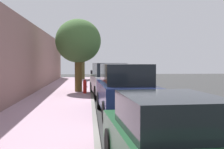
{
  "coord_description": "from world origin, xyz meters",
  "views": [
    {
      "loc": [
        2.36,
        15.86,
        2.09
      ],
      "look_at": [
        0.48,
        -7.36,
        1.02
      ],
      "focal_mm": 46.33,
      "sensor_mm": 36.0,
      "label": 1
    }
  ],
  "objects_px": {
    "fire_hydrant": "(85,86)",
    "street_tree_mid_block": "(78,42)",
    "parked_suv_silver_second": "(109,79)",
    "parked_sedan_green_far": "(169,140)",
    "parked_sedan_grey_nearest": "(103,76)",
    "parked_suv_dark_blue_mid": "(125,89)",
    "cyclist_with_backpack": "(94,75)",
    "street_tree_near_cyclist": "(83,49)",
    "bicycle_at_curb": "(97,84)"
  },
  "relations": [
    {
      "from": "parked_sedan_grey_nearest",
      "to": "street_tree_near_cyclist",
      "type": "distance_m",
      "value": 6.51
    },
    {
      "from": "cyclist_with_backpack",
      "to": "fire_hydrant",
      "type": "xyz_separation_m",
      "value": [
        0.67,
        4.78,
        -0.5
      ]
    },
    {
      "from": "parked_sedan_grey_nearest",
      "to": "parked_sedan_green_far",
      "type": "bearing_deg",
      "value": 90.25
    },
    {
      "from": "cyclist_with_backpack",
      "to": "fire_hydrant",
      "type": "distance_m",
      "value": 4.85
    },
    {
      "from": "parked_sedan_green_far",
      "to": "street_tree_near_cyclist",
      "type": "distance_m",
      "value": 27.29
    },
    {
      "from": "parked_suv_dark_blue_mid",
      "to": "parked_sedan_grey_nearest",
      "type": "bearing_deg",
      "value": -89.53
    },
    {
      "from": "street_tree_near_cyclist",
      "to": "parked_sedan_grey_nearest",
      "type": "bearing_deg",
      "value": 108.9
    },
    {
      "from": "fire_hydrant",
      "to": "parked_sedan_green_far",
      "type": "bearing_deg",
      "value": 97.15
    },
    {
      "from": "parked_sedan_green_far",
      "to": "street_tree_mid_block",
      "type": "relative_size",
      "value": 0.97
    },
    {
      "from": "parked_suv_silver_second",
      "to": "bicycle_at_curb",
      "type": "distance_m",
      "value": 4.81
    },
    {
      "from": "street_tree_mid_block",
      "to": "parked_sedan_grey_nearest",
      "type": "bearing_deg",
      "value": -104.28
    },
    {
      "from": "parked_suv_silver_second",
      "to": "street_tree_mid_block",
      "type": "relative_size",
      "value": 1.04
    },
    {
      "from": "parked_sedan_green_far",
      "to": "street_tree_near_cyclist",
      "type": "xyz_separation_m",
      "value": [
        2.02,
        -27.09,
        2.63
      ]
    },
    {
      "from": "parked_sedan_grey_nearest",
      "to": "street_tree_mid_block",
      "type": "height_order",
      "value": "street_tree_mid_block"
    },
    {
      "from": "parked_suv_dark_blue_mid",
      "to": "street_tree_mid_block",
      "type": "xyz_separation_m",
      "value": [
        2.05,
        -7.47,
        2.32
      ]
    },
    {
      "from": "parked_sedan_grey_nearest",
      "to": "fire_hydrant",
      "type": "relative_size",
      "value": 5.27
    },
    {
      "from": "cyclist_with_backpack",
      "to": "fire_hydrant",
      "type": "relative_size",
      "value": 2.08
    },
    {
      "from": "street_tree_near_cyclist",
      "to": "bicycle_at_curb",
      "type": "bearing_deg",
      "value": 97.52
    },
    {
      "from": "parked_sedan_grey_nearest",
      "to": "fire_hydrant",
      "type": "bearing_deg",
      "value": 80.19
    },
    {
      "from": "parked_suv_silver_second",
      "to": "street_tree_mid_block",
      "type": "height_order",
      "value": "street_tree_mid_block"
    },
    {
      "from": "street_tree_near_cyclist",
      "to": "fire_hydrant",
      "type": "xyz_separation_m",
      "value": [
        -0.43,
        14.33,
        -2.81
      ]
    },
    {
      "from": "parked_sedan_grey_nearest",
      "to": "parked_suv_dark_blue_mid",
      "type": "bearing_deg",
      "value": 90.47
    },
    {
      "from": "parked_suv_dark_blue_mid",
      "to": "street_tree_near_cyclist",
      "type": "bearing_deg",
      "value": -84.33
    },
    {
      "from": "parked_sedan_grey_nearest",
      "to": "cyclist_with_backpack",
      "type": "height_order",
      "value": "cyclist_with_backpack"
    },
    {
      "from": "parked_suv_silver_second",
      "to": "street_tree_near_cyclist",
      "type": "bearing_deg",
      "value": -82.9
    },
    {
      "from": "parked_suv_dark_blue_mid",
      "to": "bicycle_at_curb",
      "type": "bearing_deg",
      "value": -86.08
    },
    {
      "from": "street_tree_near_cyclist",
      "to": "parked_suv_dark_blue_mid",
      "type": "bearing_deg",
      "value": 95.67
    },
    {
      "from": "parked_sedan_grey_nearest",
      "to": "bicycle_at_curb",
      "type": "relative_size",
      "value": 2.5
    },
    {
      "from": "parked_suv_dark_blue_mid",
      "to": "fire_hydrant",
      "type": "distance_m",
      "value": 6.58
    },
    {
      "from": "cyclist_with_backpack",
      "to": "parked_suv_silver_second",
      "type": "bearing_deg",
      "value": 98.12
    },
    {
      "from": "bicycle_at_curb",
      "to": "parked_suv_dark_blue_mid",
      "type": "bearing_deg",
      "value": 93.92
    },
    {
      "from": "parked_sedan_grey_nearest",
      "to": "street_tree_mid_block",
      "type": "bearing_deg",
      "value": 75.72
    },
    {
      "from": "bicycle_at_curb",
      "to": "street_tree_mid_block",
      "type": "height_order",
      "value": "street_tree_mid_block"
    },
    {
      "from": "parked_suv_silver_second",
      "to": "cyclist_with_backpack",
      "type": "relative_size",
      "value": 2.76
    },
    {
      "from": "parked_sedan_grey_nearest",
      "to": "parked_suv_dark_blue_mid",
      "type": "height_order",
      "value": "parked_suv_dark_blue_mid"
    },
    {
      "from": "parked_sedan_green_far",
      "to": "street_tree_mid_block",
      "type": "xyz_separation_m",
      "value": [
        2.02,
        -13.87,
        2.6
      ]
    },
    {
      "from": "parked_suv_dark_blue_mid",
      "to": "street_tree_near_cyclist",
      "type": "relative_size",
      "value": 1.04
    },
    {
      "from": "parked_sedan_green_far",
      "to": "street_tree_near_cyclist",
      "type": "height_order",
      "value": "street_tree_near_cyclist"
    },
    {
      "from": "fire_hydrant",
      "to": "street_tree_mid_block",
      "type": "bearing_deg",
      "value": -69.17
    },
    {
      "from": "cyclist_with_backpack",
      "to": "street_tree_mid_block",
      "type": "xyz_separation_m",
      "value": [
        1.1,
        3.66,
        2.28
      ]
    },
    {
      "from": "bicycle_at_curb",
      "to": "fire_hydrant",
      "type": "distance_m",
      "value": 4.43
    },
    {
      "from": "bicycle_at_curb",
      "to": "fire_hydrant",
      "type": "bearing_deg",
      "value": 78.35
    },
    {
      "from": "parked_suv_silver_second",
      "to": "cyclist_with_backpack",
      "type": "distance_m",
      "value": 5.23
    },
    {
      "from": "parked_suv_silver_second",
      "to": "fire_hydrant",
      "type": "xyz_separation_m",
      "value": [
        1.41,
        -0.4,
        -0.45
      ]
    },
    {
      "from": "parked_suv_silver_second",
      "to": "parked_suv_dark_blue_mid",
      "type": "distance_m",
      "value": 5.96
    },
    {
      "from": "parked_suv_dark_blue_mid",
      "to": "cyclist_with_backpack",
      "type": "height_order",
      "value": "parked_suv_dark_blue_mid"
    },
    {
      "from": "bicycle_at_curb",
      "to": "cyclist_with_backpack",
      "type": "height_order",
      "value": "cyclist_with_backpack"
    },
    {
      "from": "parked_suv_dark_blue_mid",
      "to": "fire_hydrant",
      "type": "relative_size",
      "value": 5.67
    },
    {
      "from": "parked_sedan_green_far",
      "to": "fire_hydrant",
      "type": "relative_size",
      "value": 5.36
    },
    {
      "from": "street_tree_near_cyclist",
      "to": "fire_hydrant",
      "type": "relative_size",
      "value": 5.43
    }
  ]
}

